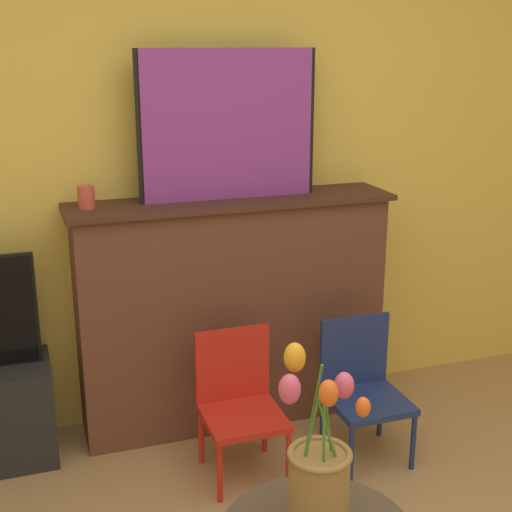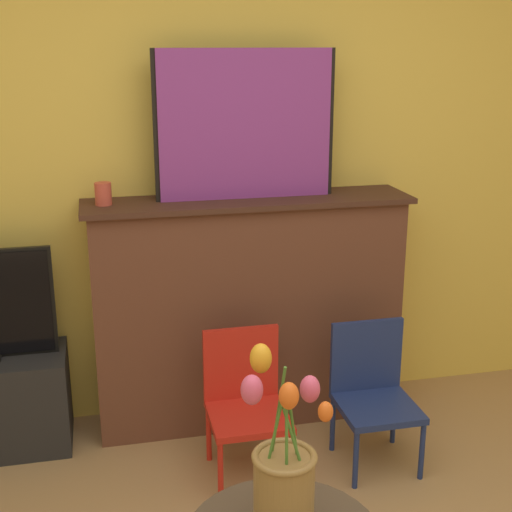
% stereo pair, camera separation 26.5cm
% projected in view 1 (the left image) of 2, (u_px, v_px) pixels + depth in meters
% --- Properties ---
extents(wall_back, '(8.00, 0.06, 2.70)m').
position_uv_depth(wall_back, '(190.00, 148.00, 3.40)').
color(wall_back, '#EAC651').
rests_on(wall_back, ground).
extents(fireplace_mantel, '(1.55, 0.36, 1.14)m').
position_uv_depth(fireplace_mantel, '(232.00, 309.00, 3.50)').
color(fireplace_mantel, brown).
rests_on(fireplace_mantel, ground).
extents(painting, '(0.84, 0.03, 0.68)m').
position_uv_depth(painting, '(228.00, 125.00, 3.24)').
color(painting, black).
rests_on(painting, fireplace_mantel).
extents(mantel_candle, '(0.07, 0.07, 0.10)m').
position_uv_depth(mantel_candle, '(86.00, 197.00, 3.12)').
color(mantel_candle, '#CC4C3D').
rests_on(mantel_candle, fireplace_mantel).
extents(chair_red, '(0.34, 0.34, 0.64)m').
position_uv_depth(chair_red, '(239.00, 398.00, 3.11)').
color(chair_red, red).
rests_on(chair_red, ground).
extents(chair_blue, '(0.34, 0.34, 0.64)m').
position_uv_depth(chair_blue, '(362.00, 383.00, 3.25)').
color(chair_blue, navy).
rests_on(chair_blue, ground).
extents(vase_tulips, '(0.22, 0.19, 0.54)m').
position_uv_depth(vase_tulips, '(318.00, 477.00, 1.90)').
color(vase_tulips, olive).
rests_on(vase_tulips, side_table).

